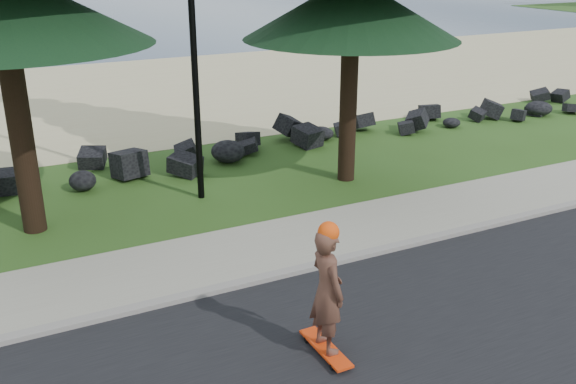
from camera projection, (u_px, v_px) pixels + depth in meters
name	position (u px, v px, depth m)	size (l,w,h in m)	color
ground	(261.00, 255.00, 11.56)	(160.00, 160.00, 0.00)	#2D4E18
kerb	(283.00, 274.00, 10.79)	(160.00, 0.20, 0.10)	gray
sidewalk	(256.00, 249.00, 11.71)	(160.00, 2.00, 0.08)	gray
beach_sand	(99.00, 97.00, 23.66)	(160.00, 15.00, 0.01)	tan
ocean	(13.00, 12.00, 54.15)	(160.00, 58.00, 0.01)	#344B63
seawall_boulders	(170.00, 166.00, 16.23)	(60.00, 2.40, 1.10)	black
lamp_post	(191.00, 4.00, 12.75)	(0.25, 0.14, 8.14)	black
skateboarder	(327.00, 291.00, 8.39)	(0.42, 1.05, 1.95)	red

